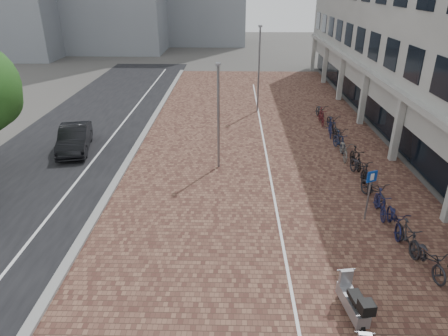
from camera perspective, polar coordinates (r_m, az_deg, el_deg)
ground at (r=12.88m, az=-0.66°, el=-16.73°), size 140.00×140.00×0.00m
plaza_brick at (r=23.30m, az=5.28°, el=3.30°), size 14.50×42.00×0.04m
street_asphalt at (r=25.07m, az=-20.72°, el=3.31°), size 8.00×50.00×0.03m
curb at (r=23.86m, az=-12.01°, el=3.52°), size 0.35×42.00×0.14m
lane_line at (r=24.38m, az=-16.36°, el=3.39°), size 0.12×44.00×0.00m
parking_line at (r=23.31m, az=5.78°, el=3.35°), size 0.10×30.00×0.00m
car_dark at (r=23.74m, az=-20.51°, el=3.97°), size 2.38×4.47×1.40m
scooter_back at (r=12.15m, az=17.89°, el=-17.55°), size 0.79×1.79×1.19m
parking_sign at (r=16.29m, az=20.05°, el=-2.75°), size 0.43×0.22×2.15m
lamp_near at (r=19.48m, az=-0.80°, el=7.08°), size 0.12×0.12×5.18m
lamp_far at (r=28.92m, az=4.97°, el=13.67°), size 0.12×0.12×5.91m
bike_row at (r=21.21m, az=17.89°, el=1.39°), size 1.34×18.13×1.05m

